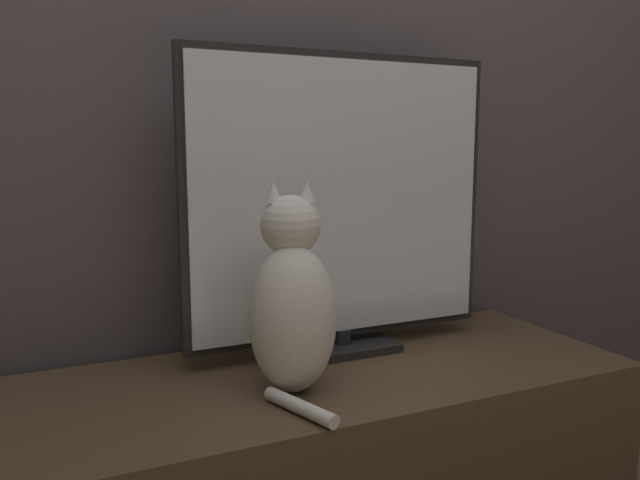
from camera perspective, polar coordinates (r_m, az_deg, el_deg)
The scene contains 4 objects.
wall_back at distance 1.67m, azimuth -6.41°, elevation 19.32°, with size 4.80×0.05×2.60m.
tv_stand at distance 1.53m, azimuth -1.66°, elevation -20.62°, with size 1.54×0.55×0.48m.
tv at distance 1.52m, azimuth 2.06°, elevation 3.22°, with size 0.80×0.16×0.73m.
cat at distance 1.30m, azimuth -2.55°, elevation -5.83°, with size 0.22×0.32×0.44m.
Camera 1 is at (-0.52, -0.33, 0.98)m, focal length 35.00 mm.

